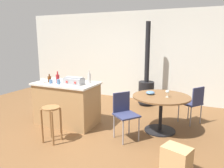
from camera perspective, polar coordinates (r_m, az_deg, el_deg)
name	(u,v)px	position (r m, az deg, el deg)	size (l,w,h in m)	color
ground_plane	(94,134)	(4.50, -4.70, -12.95)	(8.80, 8.80, 0.00)	brown
back_wall	(140,56)	(6.85, 7.23, 7.24)	(8.00, 0.10, 2.70)	beige
kitchen_island	(67,103)	(4.97, -11.63, -4.93)	(1.37, 0.80, 0.94)	#A37A4C
wooden_stool	(51,117)	(4.17, -15.62, -8.28)	(0.32, 0.32, 0.67)	olive
dining_table	(161,104)	(4.55, 12.68, -5.15)	(1.15, 1.15, 0.75)	black
folding_chair_near	(125,112)	(4.16, 3.29, -7.26)	(0.56, 0.56, 0.88)	navy
folding_chair_far	(193,102)	(5.17, 20.40, -4.40)	(0.56, 0.56, 0.86)	navy
wood_stove	(146,86)	(6.30, 8.94, -0.52)	(0.44, 0.45, 2.34)	black
toolbox	(74,81)	(4.63, -9.87, 0.81)	(0.41, 0.24, 0.15)	gray
bottle_0	(58,78)	(4.84, -13.99, 1.40)	(0.08, 0.08, 0.25)	maroon
bottle_1	(89,78)	(4.71, -5.96, 1.54)	(0.07, 0.07, 0.28)	#B7B2AD
bottle_2	(49,79)	(4.99, -16.01, 1.27)	(0.08, 0.08, 0.18)	#603314
cup_0	(43,81)	(4.94, -17.60, 0.80)	(0.12, 0.09, 0.09)	white
cup_1	(75,79)	(4.98, -9.72, 1.22)	(0.11, 0.08, 0.08)	#383838
cup_2	(59,82)	(4.70, -13.79, 0.56)	(0.11, 0.07, 0.10)	#4C7099
cup_3	(51,82)	(4.83, -15.69, 0.61)	(0.11, 0.07, 0.08)	#4C7099
wine_glass	(167,92)	(4.42, 14.25, -2.00)	(0.07, 0.07, 0.14)	silver
serving_bowl	(150,93)	(4.58, 9.99, -2.25)	(0.18, 0.18, 0.07)	#4C7099
cardboard_box	(176,160)	(3.41, 16.46, -18.39)	(0.38, 0.28, 0.38)	tan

